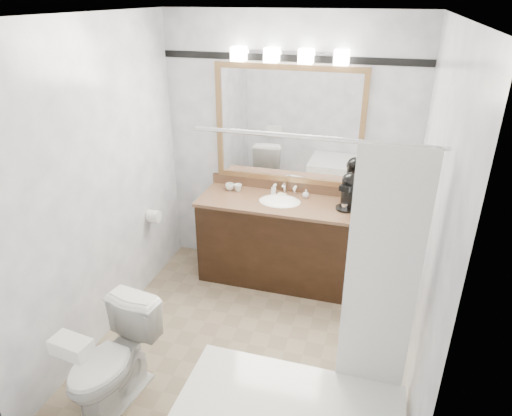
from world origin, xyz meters
name	(u,v)px	position (x,y,z in m)	size (l,w,h in m)	color
room	(247,207)	(0.00, 0.00, 1.25)	(2.42, 2.62, 2.52)	gray
vanity	(279,239)	(0.00, 1.02, 0.44)	(1.53, 0.58, 0.97)	black
mirror	(288,126)	(0.00, 1.28, 1.50)	(1.40, 0.04, 1.10)	#9E7447
vanity_light_bar	(289,55)	(0.00, 1.23, 2.13)	(1.02, 0.14, 0.12)	silver
accent_stripe	(290,58)	(0.00, 1.29, 2.10)	(2.40, 0.01, 0.06)	black
tp_roll	(154,216)	(-1.14, 0.66, 0.70)	(0.12, 0.12, 0.11)	white
toilet	(112,361)	(-0.72, -0.80, 0.36)	(0.40, 0.70, 0.72)	white
tissue_box	(71,347)	(-0.72, -1.12, 0.77)	(0.24, 0.13, 0.10)	white
coffee_maker	(349,190)	(0.62, 1.06, 1.02)	(0.18, 0.21, 0.33)	black
cup_left	(230,187)	(-0.54, 1.14, 0.88)	(0.09, 0.09, 0.07)	white
cup_right	(238,188)	(-0.45, 1.14, 0.88)	(0.07, 0.07, 0.07)	white
soap_bottle_a	(274,190)	(-0.10, 1.16, 0.90)	(0.04, 0.04, 0.10)	white
soap_bottle_b	(306,194)	(0.22, 1.16, 0.89)	(0.06, 0.06, 0.08)	white
soap_bar	(282,195)	(-0.01, 1.13, 0.86)	(0.08, 0.05, 0.03)	beige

